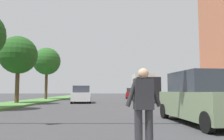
% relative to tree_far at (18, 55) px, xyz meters
% --- Properties ---
extents(ground_plane, '(140.00, 140.00, 0.00)m').
position_rel_tree_far_xyz_m(ground_plane, '(8.82, 7.83, -4.44)').
color(ground_plane, '#38383A').
extents(median_strip, '(3.68, 64.00, 0.15)m').
position_rel_tree_far_xyz_m(median_strip, '(0.10, 5.83, -4.37)').
color(median_strip, '#477A38').
rests_on(median_strip, ground_plane).
extents(tree_far, '(3.43, 3.43, 6.04)m').
position_rel_tree_far_xyz_m(tree_far, '(0.00, 0.00, 0.00)').
color(tree_far, '#4C3823').
rests_on(tree_far, median_strip).
extents(tree_distant, '(3.61, 3.61, 6.77)m').
position_rel_tree_far_xyz_m(tree_distant, '(-0.18, 9.53, 0.64)').
color(tree_distant, '#4C3823').
rests_on(tree_distant, median_strip).
extents(sidewalk_right, '(3.00, 64.00, 0.15)m').
position_rel_tree_far_xyz_m(sidewalk_right, '(17.66, 5.83, -4.37)').
color(sidewalk_right, '#9E9991').
rests_on(sidewalk_right, ground_plane).
extents(pedestrian_performer, '(0.75, 0.29, 1.69)m').
position_rel_tree_far_xyz_m(pedestrian_performer, '(9.28, -15.92, -3.51)').
color(pedestrian_performer, '#262628').
rests_on(pedestrian_performer, ground_plane).
extents(suv_crossing, '(2.45, 4.79, 1.97)m').
position_rel_tree_far_xyz_m(suv_crossing, '(12.04, -11.85, -3.51)').
color(suv_crossing, gray).
rests_on(suv_crossing, ground_plane).
extents(sedan_midblock, '(2.29, 4.38, 1.71)m').
position_rel_tree_far_xyz_m(sedan_midblock, '(5.43, 2.74, -3.65)').
color(sedan_midblock, silver).
rests_on(sedan_midblock, ground_plane).
extents(sedan_distant, '(1.99, 4.35, 1.63)m').
position_rel_tree_far_xyz_m(sedan_distant, '(11.54, 15.41, -3.68)').
color(sedan_distant, maroon).
rests_on(sedan_distant, ground_plane).
extents(truck_box_delivery, '(2.40, 6.20, 3.10)m').
position_rel_tree_far_xyz_m(truck_box_delivery, '(12.12, 4.71, -2.81)').
color(truck_box_delivery, black).
rests_on(truck_box_delivery, ground_plane).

